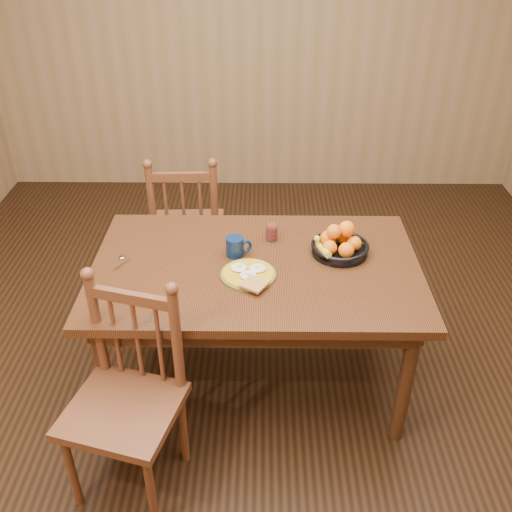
{
  "coord_description": "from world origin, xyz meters",
  "views": [
    {
      "loc": [
        0.02,
        -2.32,
        2.29
      ],
      "look_at": [
        0.0,
        0.0,
        0.8
      ],
      "focal_mm": 40.0,
      "sensor_mm": 36.0,
      "label": 1
    }
  ],
  "objects_px": {
    "chair_far": "(188,228)",
    "breakfast_plate": "(249,274)",
    "chair_near": "(127,399)",
    "coffee_mug": "(236,246)",
    "dining_table": "(256,279)",
    "fruit_bowl": "(339,244)"
  },
  "relations": [
    {
      "from": "dining_table",
      "to": "chair_near",
      "type": "height_order",
      "value": "chair_near"
    },
    {
      "from": "coffee_mug",
      "to": "chair_far",
      "type": "bearing_deg",
      "value": 115.05
    },
    {
      "from": "breakfast_plate",
      "to": "coffee_mug",
      "type": "height_order",
      "value": "coffee_mug"
    },
    {
      "from": "dining_table",
      "to": "coffee_mug",
      "type": "distance_m",
      "value": 0.19
    },
    {
      "from": "dining_table",
      "to": "chair_near",
      "type": "bearing_deg",
      "value": -130.55
    },
    {
      "from": "dining_table",
      "to": "fruit_bowl",
      "type": "height_order",
      "value": "fruit_bowl"
    },
    {
      "from": "fruit_bowl",
      "to": "breakfast_plate",
      "type": "bearing_deg",
      "value": -154.62
    },
    {
      "from": "coffee_mug",
      "to": "fruit_bowl",
      "type": "relative_size",
      "value": 0.46
    },
    {
      "from": "chair_near",
      "to": "coffee_mug",
      "type": "bearing_deg",
      "value": 74.05
    },
    {
      "from": "chair_far",
      "to": "dining_table",
      "type": "bearing_deg",
      "value": 115.79
    },
    {
      "from": "chair_far",
      "to": "breakfast_plate",
      "type": "height_order",
      "value": "chair_far"
    },
    {
      "from": "dining_table",
      "to": "fruit_bowl",
      "type": "xyz_separation_m",
      "value": [
        0.42,
        0.11,
        0.14
      ]
    },
    {
      "from": "chair_far",
      "to": "fruit_bowl",
      "type": "xyz_separation_m",
      "value": [
        0.86,
        -0.71,
        0.32
      ]
    },
    {
      "from": "fruit_bowl",
      "to": "dining_table",
      "type": "bearing_deg",
      "value": -164.78
    },
    {
      "from": "dining_table",
      "to": "breakfast_plate",
      "type": "distance_m",
      "value": 0.14
    },
    {
      "from": "coffee_mug",
      "to": "dining_table",
      "type": "bearing_deg",
      "value": -40.49
    },
    {
      "from": "chair_near",
      "to": "breakfast_plate",
      "type": "relative_size",
      "value": 3.22
    },
    {
      "from": "chair_far",
      "to": "breakfast_plate",
      "type": "bearing_deg",
      "value": 111.37
    },
    {
      "from": "breakfast_plate",
      "to": "chair_far",
      "type": "bearing_deg",
      "value": 114.04
    },
    {
      "from": "chair_far",
      "to": "coffee_mug",
      "type": "xyz_separation_m",
      "value": [
        0.34,
        -0.73,
        0.32
      ]
    },
    {
      "from": "coffee_mug",
      "to": "fruit_bowl",
      "type": "bearing_deg",
      "value": 2.93
    },
    {
      "from": "dining_table",
      "to": "breakfast_plate",
      "type": "bearing_deg",
      "value": -108.66
    }
  ]
}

